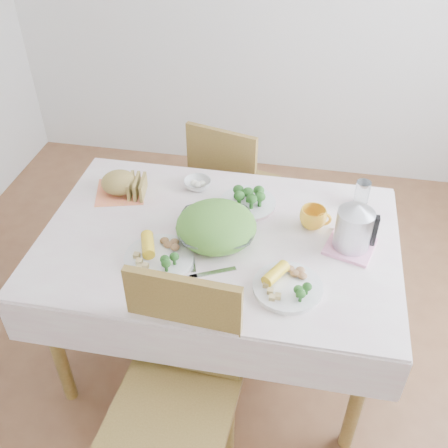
% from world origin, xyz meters
% --- Properties ---
extents(floor, '(3.60, 3.60, 0.00)m').
position_xyz_m(floor, '(0.00, 0.00, 0.00)').
color(floor, brown).
rests_on(floor, ground).
extents(dining_table, '(1.40, 0.90, 0.75)m').
position_xyz_m(dining_table, '(0.00, 0.00, 0.38)').
color(dining_table, olive).
rests_on(dining_table, floor).
extents(tablecloth, '(1.50, 1.00, 0.01)m').
position_xyz_m(tablecloth, '(0.00, 0.00, 0.76)').
color(tablecloth, silver).
rests_on(tablecloth, dining_table).
extents(chair_near, '(0.47, 0.47, 0.97)m').
position_xyz_m(chair_near, '(-0.04, -0.67, 0.46)').
color(chair_near, olive).
rests_on(chair_near, floor).
extents(chair_far, '(0.50, 0.50, 0.91)m').
position_xyz_m(chair_far, '(-0.06, 0.82, 0.47)').
color(chair_far, olive).
rests_on(chair_far, floor).
extents(salad_bowl, '(0.38, 0.38, 0.08)m').
position_xyz_m(salad_bowl, '(-0.01, -0.01, 0.80)').
color(salad_bowl, white).
rests_on(salad_bowl, tablecloth).
extents(dinner_plate_left, '(0.28, 0.28, 0.02)m').
position_xyz_m(dinner_plate_left, '(-0.21, -0.19, 0.77)').
color(dinner_plate_left, white).
rests_on(dinner_plate_left, tablecloth).
extents(dinner_plate_right, '(0.38, 0.38, 0.02)m').
position_xyz_m(dinner_plate_right, '(0.32, -0.25, 0.77)').
color(dinner_plate_right, white).
rests_on(dinner_plate_right, tablecloth).
extents(broccoli_plate, '(0.27, 0.27, 0.02)m').
position_xyz_m(broccoli_plate, '(0.09, 0.24, 0.77)').
color(broccoli_plate, beige).
rests_on(broccoli_plate, tablecloth).
extents(napkin, '(0.27, 0.27, 0.00)m').
position_xyz_m(napkin, '(-0.52, 0.23, 0.76)').
color(napkin, '#FF8754').
rests_on(napkin, tablecloth).
extents(bread_loaf, '(0.18, 0.17, 0.10)m').
position_xyz_m(bread_loaf, '(-0.52, 0.23, 0.82)').
color(bread_loaf, olive).
rests_on(bread_loaf, napkin).
extents(fruit_bowl, '(0.16, 0.16, 0.04)m').
position_xyz_m(fruit_bowl, '(-0.17, 0.34, 0.78)').
color(fruit_bowl, white).
rests_on(fruit_bowl, tablecloth).
extents(yellow_mug, '(0.13, 0.13, 0.09)m').
position_xyz_m(yellow_mug, '(0.38, 0.15, 0.81)').
color(yellow_mug, yellow).
rests_on(yellow_mug, tablecloth).
extents(glass_tumbler, '(0.07, 0.07, 0.13)m').
position_xyz_m(glass_tumbler, '(0.59, 0.34, 0.83)').
color(glass_tumbler, white).
rests_on(glass_tumbler, tablecloth).
extents(pink_tray, '(0.23, 0.23, 0.01)m').
position_xyz_m(pink_tray, '(0.55, 0.03, 0.77)').
color(pink_tray, '#FA99C3').
rests_on(pink_tray, tablecloth).
extents(electric_kettle, '(0.15, 0.15, 0.21)m').
position_xyz_m(electric_kettle, '(0.55, 0.03, 0.88)').
color(electric_kettle, '#B2B5BA').
rests_on(electric_kettle, pink_tray).
extents(fork_left, '(0.08, 0.18, 0.00)m').
position_xyz_m(fork_left, '(-0.08, -0.14, 0.76)').
color(fork_left, silver).
rests_on(fork_left, tablecloth).
extents(knife, '(0.18, 0.10, 0.00)m').
position_xyz_m(knife, '(0.02, -0.22, 0.76)').
color(knife, silver).
rests_on(knife, tablecloth).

